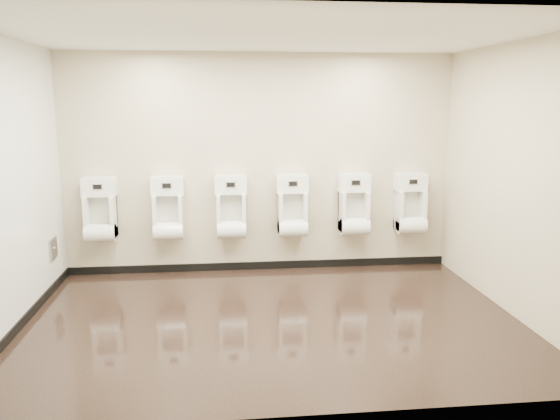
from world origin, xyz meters
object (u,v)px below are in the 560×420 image
Objects in this scene: urinal_0 at (100,214)px; urinal_4 at (354,209)px; urinal_1 at (168,213)px; access_panel at (53,249)px; urinal_3 at (292,210)px; urinal_2 at (231,211)px; urinal_5 at (411,208)px.

urinal_0 is 1.00× the size of urinal_4.
urinal_0 is 1.00× the size of urinal_1.
access_panel is at bearing -162.52° from urinal_1.
urinal_0 is at bearing 180.00° from urinal_3.
urinal_2 and urinal_3 have the same top height.
urinal_1 is at bearing 0.00° from urinal_0.
urinal_0 and urinal_2 have the same top height.
urinal_3 is 1.58m from urinal_5.
urinal_1 is 2.39m from urinal_4.
urinal_5 is at bearing 0.00° from urinal_1.
urinal_1 is (1.31, 0.41, 0.32)m from access_panel.
urinal_5 is at bearing 0.00° from urinal_0.
urinal_0 is 1.00× the size of urinal_3.
access_panel is 2.93m from urinal_3.
access_panel is 0.32× the size of urinal_3.
urinal_3 is (2.88, 0.41, 0.32)m from access_panel.
urinal_3 is 0.81m from urinal_4.
urinal_1 reaches higher than access_panel.
urinal_0 is 3.99m from urinal_5.
urinal_1 is at bearing 180.00° from urinal_4.
urinal_5 reaches higher than access_panel.
urinal_0 is 1.00× the size of urinal_5.
urinal_0 is at bearing 180.00° from urinal_2.
access_panel is at bearing -173.65° from urinal_4.
access_panel is at bearing -168.90° from urinal_2.
urinal_3 is at bearing 0.00° from urinal_2.
urinal_1 is at bearing 180.00° from urinal_5.
urinal_0 and urinal_3 have the same top height.
urinal_2 is (2.10, 0.41, 0.32)m from access_panel.
urinal_3 is at bearing 180.00° from urinal_4.
urinal_5 is (3.99, 0.00, 0.00)m from urinal_0.
urinal_1 and urinal_4 have the same top height.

